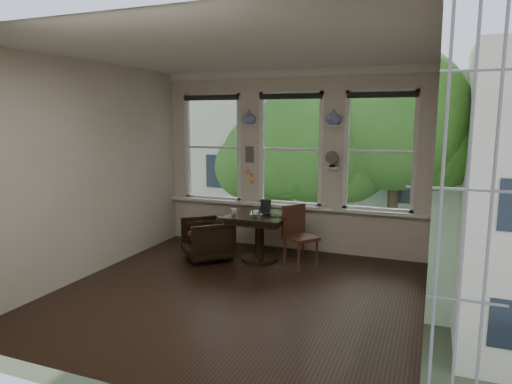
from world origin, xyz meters
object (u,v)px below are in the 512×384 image
at_px(mug, 234,211).
at_px(laptop, 271,216).
at_px(side_chair_right, 301,237).
at_px(table, 260,238).
at_px(armchair_left, 207,239).

bearing_deg(mug, laptop, 2.60).
bearing_deg(mug, side_chair_right, 5.66).
height_order(side_chair_right, laptop, side_chair_right).
bearing_deg(table, armchair_left, -164.32).
distance_m(armchair_left, side_chair_right, 1.50).
bearing_deg(side_chair_right, table, 122.48).
distance_m(side_chair_right, laptop, 0.54).
distance_m(table, mug, 0.58).
xyz_separation_m(side_chair_right, laptop, (-0.45, -0.08, 0.30)).
relative_size(laptop, mug, 3.13).
height_order(laptop, mug, mug).
distance_m(armchair_left, laptop, 1.12).
bearing_deg(table, side_chair_right, -3.77).
distance_m(table, side_chair_right, 0.69).
xyz_separation_m(table, laptop, (0.24, -0.12, 0.39)).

